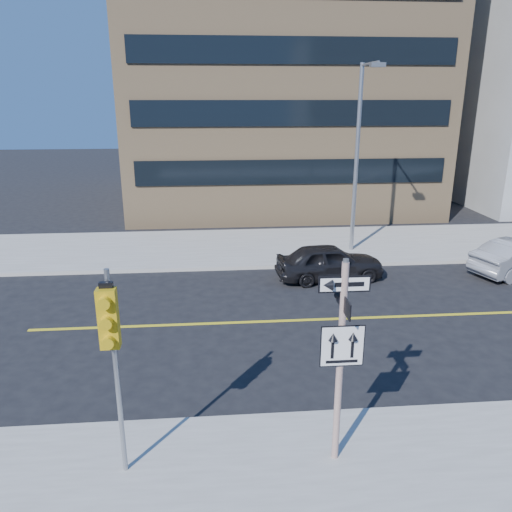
{
  "coord_description": "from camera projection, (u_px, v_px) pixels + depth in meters",
  "views": [
    {
      "loc": [
        -2.21,
        -10.38,
        6.85
      ],
      "look_at": [
        -0.98,
        4.0,
        2.2
      ],
      "focal_mm": 35.0,
      "sensor_mm": 36.0,
      "label": 1
    }
  ],
  "objects": [
    {
      "name": "building_brick",
      "position": [
        274.0,
        62.0,
        33.24
      ],
      "size": [
        18.0,
        18.0,
        18.0
      ],
      "primitive_type": "cube",
      "color": "tan",
      "rests_on": "ground"
    },
    {
      "name": "sign_pole",
      "position": [
        341.0,
        352.0,
        9.0
      ],
      "size": [
        0.92,
        0.92,
        4.06
      ],
      "color": "silver",
      "rests_on": "near_sidewalk"
    },
    {
      "name": "ground",
      "position": [
        310.0,
        391.0,
        12.13
      ],
      "size": [
        120.0,
        120.0,
        0.0
      ],
      "primitive_type": "plane",
      "color": "black",
      "rests_on": "ground"
    },
    {
      "name": "parked_car_a",
      "position": [
        329.0,
        262.0,
        19.34
      ],
      "size": [
        2.06,
        4.28,
        1.41
      ],
      "primitive_type": "imported",
      "rotation": [
        0.0,
        0.0,
        1.67
      ],
      "color": "black",
      "rests_on": "ground"
    },
    {
      "name": "streetlight_a",
      "position": [
        359.0,
        147.0,
        21.2
      ],
      "size": [
        0.55,
        2.25,
        8.0
      ],
      "color": "gray",
      "rests_on": "far_sidewalk"
    },
    {
      "name": "traffic_signal",
      "position": [
        111.0,
        335.0,
        8.35
      ],
      "size": [
        0.32,
        0.45,
        4.0
      ],
      "color": "gray",
      "rests_on": "near_sidewalk"
    }
  ]
}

